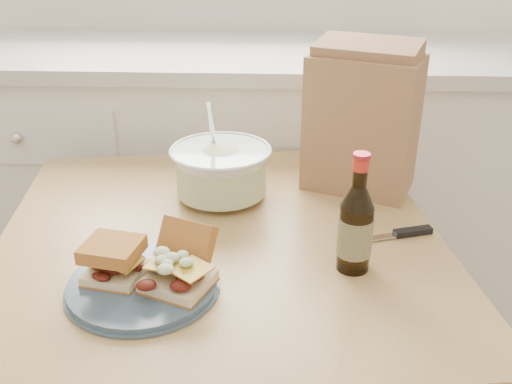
{
  "coord_description": "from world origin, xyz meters",
  "views": [
    {
      "loc": [
        0.23,
        -0.06,
        1.31
      ],
      "look_at": [
        0.18,
        0.96,
        0.81
      ],
      "focal_mm": 40.0,
      "sensor_mm": 36.0,
      "label": 1
    }
  ],
  "objects_px": {
    "dining_table": "(222,280)",
    "beer_bottle": "(356,227)",
    "coleslaw_bowl": "(221,173)",
    "paper_bag": "(362,124)",
    "plate": "(143,285)"
  },
  "relations": [
    {
      "from": "coleslaw_bowl",
      "to": "paper_bag",
      "type": "distance_m",
      "value": 0.34
    },
    {
      "from": "dining_table",
      "to": "paper_bag",
      "type": "height_order",
      "value": "paper_bag"
    },
    {
      "from": "dining_table",
      "to": "beer_bottle",
      "type": "relative_size",
      "value": 4.43
    },
    {
      "from": "dining_table",
      "to": "plate",
      "type": "xyz_separation_m",
      "value": [
        -0.11,
        -0.19,
        0.12
      ]
    },
    {
      "from": "coleslaw_bowl",
      "to": "paper_bag",
      "type": "bearing_deg",
      "value": 13.55
    },
    {
      "from": "dining_table",
      "to": "plate",
      "type": "height_order",
      "value": "plate"
    },
    {
      "from": "plate",
      "to": "coleslaw_bowl",
      "type": "distance_m",
      "value": 0.38
    },
    {
      "from": "dining_table",
      "to": "beer_bottle",
      "type": "distance_m",
      "value": 0.33
    },
    {
      "from": "coleslaw_bowl",
      "to": "beer_bottle",
      "type": "bearing_deg",
      "value": -46.14
    },
    {
      "from": "beer_bottle",
      "to": "paper_bag",
      "type": "height_order",
      "value": "paper_bag"
    },
    {
      "from": "paper_bag",
      "to": "beer_bottle",
      "type": "bearing_deg",
      "value": -75.8
    },
    {
      "from": "dining_table",
      "to": "plate",
      "type": "distance_m",
      "value": 0.25
    },
    {
      "from": "dining_table",
      "to": "coleslaw_bowl",
      "type": "height_order",
      "value": "coleslaw_bowl"
    },
    {
      "from": "dining_table",
      "to": "paper_bag",
      "type": "distance_m",
      "value": 0.47
    },
    {
      "from": "plate",
      "to": "paper_bag",
      "type": "xyz_separation_m",
      "value": [
        0.41,
        0.43,
        0.15
      ]
    }
  ]
}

